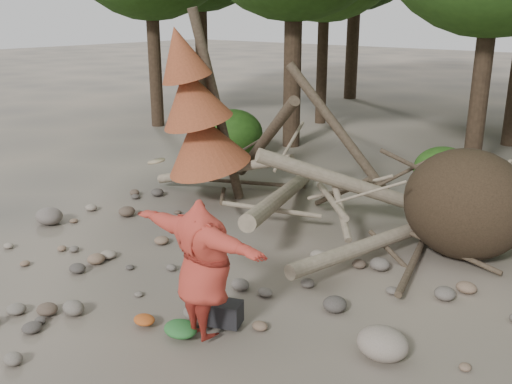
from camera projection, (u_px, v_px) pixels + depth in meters
The scene contains 11 objects.
ground at pixel (188, 300), 8.76m from camera, with size 120.00×120.00×0.00m, color #514C44.
deadfall_pile at pixel (432, 201), 10.35m from camera, with size 8.55×5.24×3.30m.
dead_conifer at pixel (197, 113), 12.48m from camera, with size 2.06×2.16×4.35m.
bush_left at pixel (233, 133), 17.16m from camera, with size 1.80×1.80×1.44m, color #224813.
bush_mid at pixel (443, 170), 13.83m from camera, with size 1.40×1.40×1.12m, color #2D5B1A.
frisbee_thrower at pixel (203, 269), 7.37m from camera, with size 2.45×0.81×2.22m.
backpack at pixel (224, 317), 7.96m from camera, with size 0.49×0.32×0.32m, color black.
cloth_green at pixel (181, 332), 7.71m from camera, with size 0.49×0.41×0.18m, color #28652C.
cloth_orange at pixel (144, 323), 8.00m from camera, with size 0.33×0.27×0.12m, color #A34A1B.
boulder_mid_right at pixel (382, 343), 7.25m from camera, with size 0.67×0.61×0.40m, color gray.
boulder_mid_left at pixel (49, 216), 11.82m from camera, with size 0.59×0.53×0.35m, color #685E57.
Camera 1 is at (5.80, -5.37, 4.24)m, focal length 40.00 mm.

